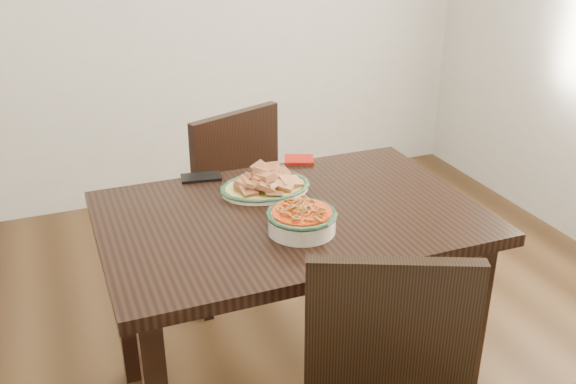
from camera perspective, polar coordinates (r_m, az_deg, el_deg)
name	(u,v)px	position (r m, az deg, el deg)	size (l,w,h in m)	color
floor	(298,368)	(2.56, 0.93, -15.37)	(3.50, 3.50, 0.00)	#342110
dining_table	(290,240)	(2.07, 0.20, -4.28)	(1.18, 0.79, 0.75)	black
chair_far	(222,195)	(2.74, -5.92, -0.28)	(0.55, 0.55, 0.89)	black
fish_plate	(265,179)	(2.15, -2.05, 1.20)	(0.30, 0.24, 0.11)	#F2E7CC
noodle_bowl	(302,218)	(1.89, 1.22, -2.32)	(0.21, 0.21, 0.08)	beige
smartphone	(201,177)	(2.28, -7.74, 1.31)	(0.14, 0.07, 0.01)	black
napkin	(299,160)	(2.41, 0.98, 2.89)	(0.11, 0.09, 0.01)	maroon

